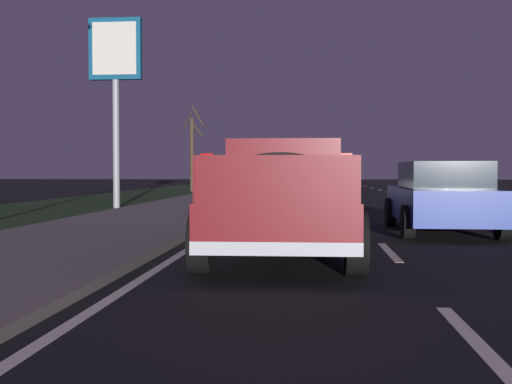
{
  "coord_description": "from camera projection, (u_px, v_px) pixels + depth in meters",
  "views": [
    {
      "loc": [
        -0.17,
        3.04,
        1.35
      ],
      "look_at": [
        10.1,
        3.97,
        1.0
      ],
      "focal_mm": 43.45,
      "sensor_mm": 36.0,
      "label": 1
    }
  ],
  "objects": [
    {
      "name": "sedan_white",
      "position": [
        303.0,
        185.0,
        24.75
      ],
      "size": [
        4.41,
        2.03,
        1.54
      ],
      "color": "silver",
      "rests_on": "ground"
    },
    {
      "name": "ground",
      "position": [
        382.0,
        202.0,
        26.82
      ],
      "size": [
        144.0,
        144.0,
        0.0
      ],
      "primitive_type": "plane",
      "color": "black"
    },
    {
      "name": "grass_verge",
      "position": [
        102.0,
        201.0,
        27.93
      ],
      "size": [
        108.0,
        6.0,
        0.01
      ],
      "primitive_type": "cube",
      "color": "#1E3819",
      "rests_on": "ground"
    },
    {
      "name": "sidewalk_shoulder",
      "position": [
        212.0,
        200.0,
        27.49
      ],
      "size": [
        108.0,
        4.0,
        0.12
      ],
      "primitive_type": "cube",
      "color": "slate",
      "rests_on": "ground"
    },
    {
      "name": "sedan_blue",
      "position": [
        441.0,
        197.0,
        13.43
      ],
      "size": [
        4.42,
        2.06,
        1.54
      ],
      "color": "navy",
      "rests_on": "ground"
    },
    {
      "name": "pickup_truck",
      "position": [
        283.0,
        194.0,
        9.84
      ],
      "size": [
        5.45,
        2.34,
        1.87
      ],
      "color": "maroon",
      "rests_on": "ground"
    },
    {
      "name": "gas_price_sign",
      "position": [
        115.0,
        66.0,
        22.22
      ],
      "size": [
        0.27,
        1.9,
        6.83
      ],
      "color": "#99999E",
      "rests_on": "ground"
    },
    {
      "name": "bare_tree_far",
      "position": [
        192.0,
        151.0,
        40.48
      ],
      "size": [
        1.16,
        1.59,
        5.69
      ],
      "color": "#423323",
      "rests_on": "ground"
    },
    {
      "name": "lane_markings",
      "position": [
        312.0,
        198.0,
        30.69
      ],
      "size": [
        108.0,
        7.04,
        0.01
      ],
      "color": "silver",
      "rests_on": "ground"
    }
  ]
}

